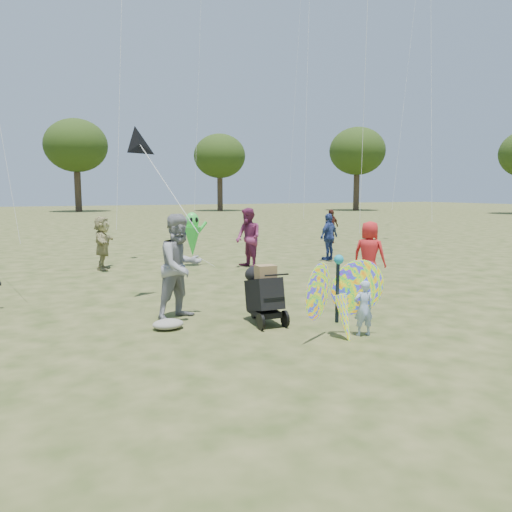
{
  "coord_description": "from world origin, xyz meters",
  "views": [
    {
      "loc": [
        -4.51,
        -7.54,
        2.4
      ],
      "look_at": [
        -0.2,
        1.5,
        1.1
      ],
      "focal_mm": 35.0,
      "sensor_mm": 36.0,
      "label": 1
    }
  ],
  "objects_px": {
    "crowd_e": "(248,238)",
    "butterfly_kite": "(340,299)",
    "crowd_a": "(369,255)",
    "child_girl": "(364,308)",
    "alien_kite": "(192,236)",
    "crowd_h": "(331,226)",
    "crowd_d": "(102,243)",
    "jogging_stroller": "(263,290)",
    "adult_man": "(180,266)",
    "crowd_c": "(329,237)"
  },
  "relations": [
    {
      "from": "crowd_e",
      "to": "child_girl",
      "type": "bearing_deg",
      "value": -16.69
    },
    {
      "from": "crowd_h",
      "to": "jogging_stroller",
      "type": "distance_m",
      "value": 14.52
    },
    {
      "from": "child_girl",
      "to": "alien_kite",
      "type": "xyz_separation_m",
      "value": [
        -0.1,
        8.73,
        0.5
      ]
    },
    {
      "from": "adult_man",
      "to": "butterfly_kite",
      "type": "distance_m",
      "value": 3.12
    },
    {
      "from": "adult_man",
      "to": "crowd_d",
      "type": "xyz_separation_m",
      "value": [
        -0.42,
        6.79,
        -0.17
      ]
    },
    {
      "from": "crowd_c",
      "to": "crowd_e",
      "type": "height_order",
      "value": "crowd_e"
    },
    {
      "from": "adult_man",
      "to": "crowd_h",
      "type": "distance_m",
      "value": 14.58
    },
    {
      "from": "child_girl",
      "to": "adult_man",
      "type": "relative_size",
      "value": 0.47
    },
    {
      "from": "adult_man",
      "to": "crowd_e",
      "type": "xyz_separation_m",
      "value": [
        3.77,
        5.16,
        -0.05
      ]
    },
    {
      "from": "crowd_c",
      "to": "jogging_stroller",
      "type": "height_order",
      "value": "crowd_c"
    },
    {
      "from": "crowd_a",
      "to": "butterfly_kite",
      "type": "height_order",
      "value": "crowd_a"
    },
    {
      "from": "crowd_a",
      "to": "alien_kite",
      "type": "bearing_deg",
      "value": -6.32
    },
    {
      "from": "crowd_e",
      "to": "butterfly_kite",
      "type": "bearing_deg",
      "value": -19.95
    },
    {
      "from": "child_girl",
      "to": "crowd_e",
      "type": "relative_size",
      "value": 0.5
    },
    {
      "from": "crowd_a",
      "to": "alien_kite",
      "type": "xyz_separation_m",
      "value": [
        -2.83,
        5.39,
        0.13
      ]
    },
    {
      "from": "crowd_a",
      "to": "child_girl",
      "type": "bearing_deg",
      "value": 106.68
    },
    {
      "from": "child_girl",
      "to": "adult_man",
      "type": "height_order",
      "value": "adult_man"
    },
    {
      "from": "alien_kite",
      "to": "crowd_c",
      "type": "bearing_deg",
      "value": -8.03
    },
    {
      "from": "crowd_e",
      "to": "alien_kite",
      "type": "bearing_deg",
      "value": -133.61
    },
    {
      "from": "crowd_a",
      "to": "crowd_c",
      "type": "height_order",
      "value": "crowd_a"
    },
    {
      "from": "crowd_c",
      "to": "alien_kite",
      "type": "height_order",
      "value": "alien_kite"
    },
    {
      "from": "crowd_a",
      "to": "jogging_stroller",
      "type": "height_order",
      "value": "crowd_a"
    },
    {
      "from": "child_girl",
      "to": "crowd_c",
      "type": "xyz_separation_m",
      "value": [
        4.68,
        8.06,
        0.35
      ]
    },
    {
      "from": "child_girl",
      "to": "crowd_h",
      "type": "distance_m",
      "value": 15.01
    },
    {
      "from": "crowd_h",
      "to": "crowd_d",
      "type": "bearing_deg",
      "value": 0.41
    },
    {
      "from": "crowd_e",
      "to": "jogging_stroller",
      "type": "relative_size",
      "value": 1.74
    },
    {
      "from": "crowd_a",
      "to": "crowd_d",
      "type": "height_order",
      "value": "crowd_a"
    },
    {
      "from": "child_girl",
      "to": "alien_kite",
      "type": "bearing_deg",
      "value": -78.08
    },
    {
      "from": "crowd_e",
      "to": "alien_kite",
      "type": "xyz_separation_m",
      "value": [
        -1.47,
        1.11,
        0.02
      ]
    },
    {
      "from": "child_girl",
      "to": "crowd_d",
      "type": "height_order",
      "value": "crowd_d"
    },
    {
      "from": "crowd_a",
      "to": "crowd_h",
      "type": "distance_m",
      "value": 10.74
    },
    {
      "from": "crowd_d",
      "to": "crowd_e",
      "type": "relative_size",
      "value": 0.87
    },
    {
      "from": "crowd_h",
      "to": "butterfly_kite",
      "type": "bearing_deg",
      "value": 39.01
    },
    {
      "from": "crowd_e",
      "to": "jogging_stroller",
      "type": "bearing_deg",
      "value": -28.75
    },
    {
      "from": "child_girl",
      "to": "crowd_e",
      "type": "xyz_separation_m",
      "value": [
        1.37,
        7.62,
        0.48
      ]
    },
    {
      "from": "crowd_d",
      "to": "butterfly_kite",
      "type": "height_order",
      "value": "crowd_d"
    },
    {
      "from": "child_girl",
      "to": "crowd_c",
      "type": "height_order",
      "value": "crowd_c"
    },
    {
      "from": "adult_man",
      "to": "crowd_d",
      "type": "bearing_deg",
      "value": 71.64
    },
    {
      "from": "crowd_d",
      "to": "crowd_a",
      "type": "bearing_deg",
      "value": -120.34
    },
    {
      "from": "crowd_h",
      "to": "adult_man",
      "type": "bearing_deg",
      "value": 27.29
    },
    {
      "from": "crowd_a",
      "to": "butterfly_kite",
      "type": "distance_m",
      "value": 4.58
    },
    {
      "from": "crowd_d",
      "to": "alien_kite",
      "type": "distance_m",
      "value": 2.78
    },
    {
      "from": "crowd_e",
      "to": "crowd_h",
      "type": "xyz_separation_m",
      "value": [
        6.57,
        5.12,
        -0.16
      ]
    },
    {
      "from": "adult_man",
      "to": "crowd_e",
      "type": "bearing_deg",
      "value": 31.95
    },
    {
      "from": "crowd_h",
      "to": "butterfly_kite",
      "type": "distance_m",
      "value": 15.21
    },
    {
      "from": "crowd_a",
      "to": "jogging_stroller",
      "type": "bearing_deg",
      "value": 82.17
    },
    {
      "from": "crowd_d",
      "to": "butterfly_kite",
      "type": "distance_m",
      "value": 9.51
    },
    {
      "from": "crowd_a",
      "to": "crowd_c",
      "type": "relative_size",
      "value": 1.02
    },
    {
      "from": "crowd_c",
      "to": "jogging_stroller",
      "type": "bearing_deg",
      "value": 25.92
    },
    {
      "from": "butterfly_kite",
      "to": "crowd_e",
      "type": "bearing_deg",
      "value": 76.54
    }
  ]
}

